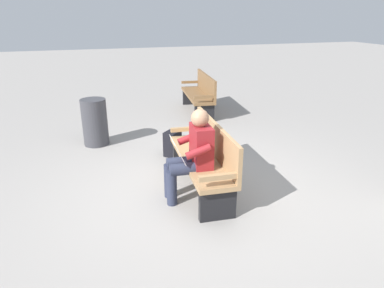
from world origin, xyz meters
TOP-DOWN VIEW (x-y plane):
  - ground_plane at (0.00, 0.00)m, footprint 40.00×40.00m
  - bench_near at (-0.00, -0.07)m, footprint 1.83×0.60m
  - person_seated at (-0.23, 0.18)m, footprint 0.59×0.59m
  - backpack at (1.23, 0.06)m, footprint 0.35×0.35m
  - bench_far at (3.63, -1.23)m, footprint 1.85×0.70m
  - trash_bin at (2.15, 1.26)m, footprint 0.44×0.44m

SIDE VIEW (x-z plane):
  - ground_plane at x=0.00m, z-range 0.00..0.00m
  - backpack at x=1.23m, z-range 0.00..0.41m
  - trash_bin at x=2.15m, z-range 0.00..0.83m
  - bench_near at x=0.00m, z-range 0.01..0.91m
  - bench_far at x=3.63m, z-range 0.01..0.91m
  - person_seated at x=-0.23m, z-range 0.04..1.22m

